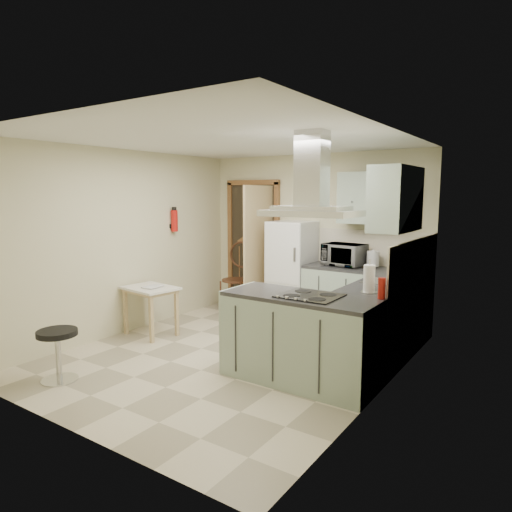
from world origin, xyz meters
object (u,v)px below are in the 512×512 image
Objects in this scene: bentwood_chair at (236,280)px; stool at (58,355)px; peninsula at (300,338)px; drop_leaf_table at (151,311)px; extractor_hood at (311,213)px; microwave at (344,255)px; fridge at (292,271)px.

bentwood_chair is 3.29m from stool.
peninsula is 2.92m from bentwood_chair.
bentwood_chair reaches higher than peninsula.
bentwood_chair is (0.20, 1.67, 0.18)m from drop_leaf_table.
bentwood_chair is at bearing 140.70° from extractor_hood.
stool is 0.96× the size of microwave.
fridge is 3.49m from stool.
microwave reaches higher than bentwood_chair.
extractor_hood is 2.94m from stool.
fridge is 2.67× the size of microwave.
microwave is at bearing 63.88° from stool.
extractor_hood is 1.67× the size of stool.
fridge is 2.12× the size of drop_leaf_table.
fridge reaches higher than peninsula.
fridge reaches higher than drop_leaf_table.
drop_leaf_table is at bearing -124.47° from fridge.
peninsula is 2.44m from drop_leaf_table.
stool is at bearing -147.49° from extractor_hood.
fridge is at bearing -170.65° from microwave.
extractor_hood is (1.32, -1.98, 0.97)m from fridge.
fridge is 0.88m from microwave.
microwave is (-0.40, 2.01, 0.61)m from peninsula.
drop_leaf_table is at bearing -131.26° from microwave.
fridge is 2.57m from extractor_hood.
drop_leaf_table is at bearing 102.78° from stool.
peninsula is (1.22, -1.98, -0.30)m from fridge.
microwave reaches higher than drop_leaf_table.
stool is (0.37, -1.61, -0.06)m from drop_leaf_table.
peninsula is 1.27m from extractor_hood.
microwave is (0.83, 0.03, 0.31)m from fridge.
drop_leaf_table is (-2.42, 0.23, -0.12)m from peninsula.
fridge is 2.79× the size of stool.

